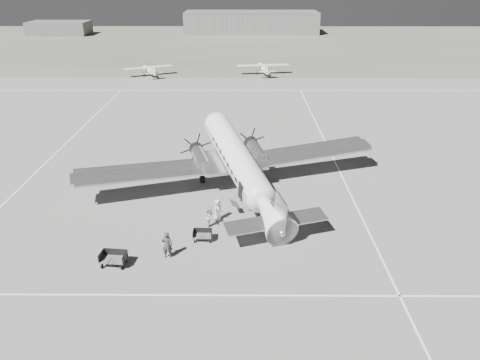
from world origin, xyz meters
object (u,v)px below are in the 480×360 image
dc3_airliner (240,166)px  shed_secondary (59,28)px  baggage_cart_near (202,235)px  light_plane_left (149,71)px  baggage_cart_far (113,259)px  passenger (217,210)px  hangar_main (251,22)px  ramp_agent (210,217)px  ground_crew (167,245)px  light_plane_right (263,69)px

dc3_airliner → shed_secondary: bearing=97.8°
shed_secondary → baggage_cart_near: bearing=-66.1°
light_plane_left → baggage_cart_far: size_ratio=5.17×
passenger → hangar_main: bearing=22.1°
baggage_cart_far → ramp_agent: size_ratio=1.07×
baggage_cart_near → ramp_agent: (0.45, 2.04, 0.43)m
ground_crew → shed_secondary: bearing=-69.9°
shed_secondary → passenger: bearing=-65.1°
baggage_cart_near → passenger: passenger is taller
light_plane_left → ramp_agent: light_plane_left is taller
baggage_cart_far → light_plane_left: bearing=104.1°
shed_secondary → light_plane_left: bearing=-58.0°
shed_secondary → light_plane_right: bearing=-45.3°
baggage_cart_far → ground_crew: 3.66m
baggage_cart_near → hangar_main: bearing=88.5°
shed_secondary → baggage_cart_far: size_ratio=10.06×
baggage_cart_far → passenger: passenger is taller
ground_crew → ramp_agent: bearing=-124.9°
hangar_main → baggage_cart_far: bearing=-94.9°
light_plane_right → shed_secondary: bearing=125.8°
ramp_agent → light_plane_left: bearing=30.5°
baggage_cart_far → passenger: (6.66, 6.39, 0.39)m
passenger → baggage_cart_far: bearing=158.0°
baggage_cart_far → ramp_agent: (6.15, 5.29, 0.33)m
dc3_airliner → ramp_agent: 6.64m
ramp_agent → baggage_cart_near: bearing=-176.9°
hangar_main → ground_crew: 130.07m
light_plane_right → passenger: light_plane_right is taller
ramp_agent → dc3_airliner: bearing=-5.2°
light_plane_left → ground_crew: ground_crew is taller
shed_secondary → baggage_cart_far: 134.98m
dc3_airliner → light_plane_left: size_ratio=3.05×
baggage_cart_far → shed_secondary: bearing=117.1°
light_plane_right → baggage_cart_far: 65.14m
hangar_main → ground_crew: (-7.77, -129.82, -2.31)m
light_plane_left → ramp_agent: (15.18, -57.10, -0.12)m
dc3_airliner → ramp_agent: (-2.26, -5.96, -1.84)m
ramp_agent → passenger: size_ratio=0.94×
dc3_airliner → hangar_main: bearing=69.9°
hangar_main → passenger: size_ratio=23.39×
light_plane_left → passenger: bearing=-100.6°
dc3_airliner → ramp_agent: dc3_airliner is taller
shed_secondary → passenger: size_ratio=10.02×
ramp_agent → shed_secondary: bearing=40.1°
shed_secondary → dc3_airliner: (57.17, -114.61, 0.68)m
ground_crew → baggage_cart_far: bearing=14.1°
baggage_cart_near → ground_crew: size_ratio=0.74×
passenger → light_plane_left: bearing=39.9°
hangar_main → shed_secondary: 60.22m
hangar_main → dc3_airliner: size_ratio=1.49×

